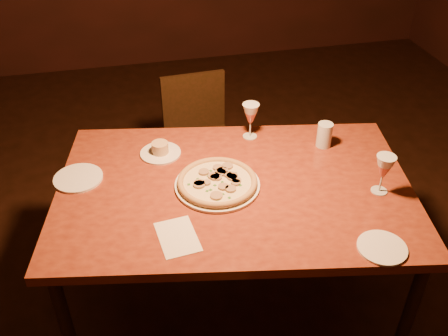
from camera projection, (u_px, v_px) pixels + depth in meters
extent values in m
cube|color=#913A1E|center=(235.00, 189.00, 2.19)|extent=(1.69, 1.25, 0.04)
cylinder|color=black|center=(102.00, 203.00, 2.75)|extent=(0.06, 0.06, 0.78)
cylinder|color=black|center=(405.00, 324.00, 2.11)|extent=(0.06, 0.06, 0.78)
cylinder|color=black|center=(354.00, 196.00, 2.80)|extent=(0.06, 0.06, 0.78)
cube|color=black|center=(202.00, 145.00, 3.15)|extent=(0.43, 0.43, 0.04)
cube|color=black|center=(193.00, 102.00, 3.17)|extent=(0.41, 0.05, 0.38)
cylinder|color=black|center=(184.00, 193.00, 3.11)|extent=(0.03, 0.03, 0.41)
cylinder|color=black|center=(173.00, 164.00, 3.37)|extent=(0.03, 0.03, 0.41)
cylinder|color=black|center=(234.00, 184.00, 3.19)|extent=(0.03, 0.03, 0.41)
cylinder|color=black|center=(220.00, 156.00, 3.44)|extent=(0.03, 0.03, 0.41)
cylinder|color=white|center=(217.00, 185.00, 2.17)|extent=(0.37, 0.37, 0.01)
cylinder|color=beige|center=(217.00, 182.00, 2.16)|extent=(0.34, 0.34, 0.01)
torus|color=tan|center=(217.00, 181.00, 2.16)|extent=(0.35, 0.35, 0.03)
cylinder|color=white|center=(161.00, 153.00, 2.37)|extent=(0.19, 0.19, 0.01)
cylinder|color=tan|center=(160.00, 148.00, 2.35)|extent=(0.08, 0.08, 0.05)
cylinder|color=silver|center=(324.00, 135.00, 2.40)|extent=(0.07, 0.07, 0.12)
cylinder|color=white|center=(78.00, 178.00, 2.21)|extent=(0.22, 0.22, 0.01)
cylinder|color=white|center=(382.00, 248.00, 1.86)|extent=(0.19, 0.19, 0.01)
cube|color=silver|center=(178.00, 237.00, 1.92)|extent=(0.17, 0.22, 0.00)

